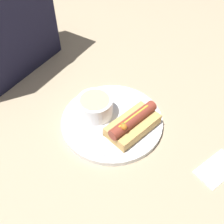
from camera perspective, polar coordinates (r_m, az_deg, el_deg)
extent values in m
plane|color=tan|center=(0.73, 0.00, -2.35)|extent=(4.00, 4.00, 0.00)
cylinder|color=white|center=(0.72, 0.00, -1.97)|extent=(0.28, 0.28, 0.01)
cube|color=tan|center=(0.68, 4.47, -3.03)|extent=(0.16, 0.11, 0.03)
cylinder|color=brown|center=(0.67, 4.58, -1.79)|extent=(0.15, 0.07, 0.03)
sphere|color=orange|center=(0.63, 2.59, -3.23)|extent=(0.02, 0.02, 0.02)
sphere|color=#C63F1E|center=(0.64, 2.21, -2.68)|extent=(0.01, 0.01, 0.01)
sphere|color=#387A28|center=(0.64, 2.41, -2.83)|extent=(0.01, 0.01, 0.01)
cylinder|color=gold|center=(0.66, 4.65, -1.01)|extent=(0.10, 0.03, 0.01)
cylinder|color=white|center=(0.71, -3.69, 1.16)|extent=(0.10, 0.10, 0.05)
cylinder|color=#D1C184|center=(0.70, -3.77, 2.38)|extent=(0.08, 0.08, 0.01)
cube|color=#B7B7BC|center=(0.68, -2.36, -5.60)|extent=(0.09, 0.08, 0.00)
ellipsoid|color=#B7B7BC|center=(0.72, -2.89, -0.81)|extent=(0.04, 0.04, 0.01)
cube|color=white|center=(0.69, 21.98, -11.31)|extent=(0.12, 0.10, 0.01)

